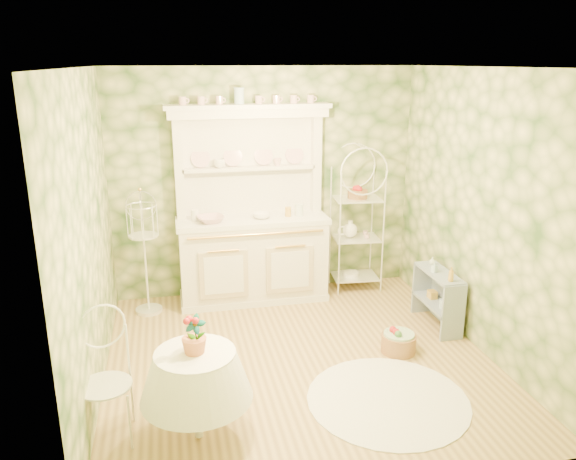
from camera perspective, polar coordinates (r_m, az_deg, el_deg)
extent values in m
plane|color=tan|center=(5.54, 1.14, -12.95)|extent=(3.60, 3.60, 0.00)
plane|color=white|center=(4.81, 1.33, 16.20)|extent=(3.60, 3.60, 0.00)
plane|color=beige|center=(4.93, -19.59, -0.71)|extent=(3.60, 3.60, 0.00)
plane|color=beige|center=(5.69, 19.13, 1.63)|extent=(3.60, 3.60, 0.00)
plane|color=beige|center=(6.72, -2.38, 4.77)|extent=(3.60, 3.60, 0.00)
plane|color=beige|center=(3.39, 8.42, -7.75)|extent=(3.60, 3.60, 0.00)
cube|color=white|center=(6.47, -3.67, 2.40)|extent=(1.87, 0.61, 2.29)
cube|color=white|center=(6.90, 7.00, 1.30)|extent=(0.61, 0.46, 1.84)
cube|color=#8797AD|center=(6.27, 14.92, -6.93)|extent=(0.32, 0.70, 0.58)
cylinder|color=white|center=(4.42, -9.22, -16.36)|extent=(0.72, 0.72, 0.69)
cube|color=white|center=(4.53, -18.07, -15.23)|extent=(0.47, 0.47, 0.82)
cube|color=white|center=(6.40, -14.39, -1.80)|extent=(0.40, 0.40, 1.53)
cylinder|color=#9C6D41|center=(5.72, 11.16, -11.08)|extent=(0.39, 0.39, 0.21)
cylinder|color=white|center=(5.03, 10.10, -16.58)|extent=(1.58, 1.58, 0.01)
imported|color=white|center=(6.37, -7.86, 0.85)|extent=(0.34, 0.34, 0.07)
imported|color=white|center=(6.48, -2.70, 1.27)|extent=(0.21, 0.21, 0.07)
imported|color=white|center=(6.48, -6.98, 6.55)|extent=(0.16, 0.16, 0.10)
imported|color=white|center=(6.58, -1.08, 6.82)|extent=(0.10, 0.10, 0.09)
imported|color=#3F7238|center=(4.15, -9.37, -10.68)|extent=(0.18, 0.15, 0.30)
imported|color=gold|center=(5.90, 16.24, -4.42)|extent=(0.07, 0.07, 0.15)
imported|color=#A9C8DB|center=(6.11, 14.64, -3.83)|extent=(0.07, 0.07, 0.12)
imported|color=silver|center=(6.34, 14.43, -3.14)|extent=(0.08, 0.08, 0.09)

